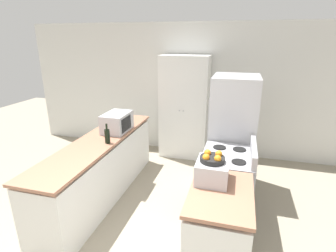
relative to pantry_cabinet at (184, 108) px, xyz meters
The scene contains 10 objects.
wall_back 0.41m from the pantry_cabinet, 82.80° to the left, with size 7.00×0.06×2.60m.
counter_left 2.08m from the pantry_cabinet, 115.75° to the right, with size 0.60×2.68×0.92m.
counter_right 2.90m from the pantry_cabinet, 70.69° to the right, with size 0.60×0.91×0.92m.
pantry_cabinet is the anchor object (origin of this frame).
stove 2.12m from the pantry_cabinet, 62.09° to the right, with size 0.66×0.79×1.08m.
refrigerator 1.40m from the pantry_cabinet, 45.74° to the right, with size 0.69×0.76×1.79m.
microwave 1.58m from the pantry_cabinet, 119.17° to the right, with size 0.35×0.52×0.29m.
wine_bottle 1.99m from the pantry_cabinet, 109.94° to the right, with size 0.07×0.07×0.28m.
toaster_oven 2.64m from the pantry_cabinet, 71.65° to the right, with size 0.33×0.37×0.22m.
fruit_bowl 2.65m from the pantry_cabinet, 71.80° to the right, with size 0.25×0.25×0.10m.
Camera 1 is at (1.00, -1.66, 2.30)m, focal length 28.00 mm.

